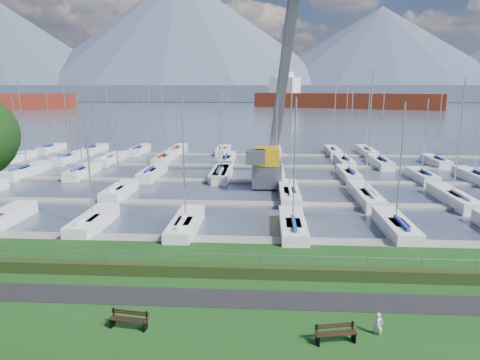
# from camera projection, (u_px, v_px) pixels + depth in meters

# --- Properties ---
(path) EXTENTS (160.00, 2.00, 0.04)m
(path) POSITION_uv_depth(u_px,v_px,m) (222.00, 298.00, 22.04)
(path) COLOR black
(path) RESTS_ON grass
(water) EXTENTS (800.00, 540.00, 0.20)m
(water) POSITION_uv_depth(u_px,v_px,m) (263.00, 104.00, 278.63)
(water) COLOR #3D475A
(hedge) EXTENTS (80.00, 0.70, 0.70)m
(hedge) POSITION_uv_depth(u_px,v_px,m) (227.00, 271.00, 24.51)
(hedge) COLOR black
(hedge) RESTS_ON grass
(fence) EXTENTS (80.00, 0.04, 0.04)m
(fence) POSITION_uv_depth(u_px,v_px,m) (227.00, 254.00, 24.72)
(fence) COLOR #92959A
(fence) RESTS_ON grass
(foothill) EXTENTS (900.00, 80.00, 12.00)m
(foothill) POSITION_uv_depth(u_px,v_px,m) (264.00, 93.00, 345.54)
(foothill) COLOR #49526A
(foothill) RESTS_ON water
(mountains) EXTENTS (1190.00, 360.00, 115.00)m
(mountains) POSITION_uv_depth(u_px,v_px,m) (272.00, 49.00, 409.23)
(mountains) COLOR #475469
(mountains) RESTS_ON water
(docks) EXTENTS (90.00, 41.60, 0.25)m
(docks) POSITION_uv_depth(u_px,v_px,m) (247.00, 181.00, 50.38)
(docks) COLOR gray
(docks) RESTS_ON water
(bench_left) EXTENTS (1.84, 0.66, 0.85)m
(bench_left) POSITION_uv_depth(u_px,v_px,m) (129.00, 319.00, 19.27)
(bench_left) COLOR black
(bench_left) RESTS_ON grass
(bench_right) EXTENTS (1.85, 0.78, 0.85)m
(bench_right) POSITION_uv_depth(u_px,v_px,m) (336.00, 333.00, 18.19)
(bench_right) COLOR black
(bench_right) RESTS_ON grass
(person) EXTENTS (0.50, 0.43, 1.17)m
(person) POSITION_uv_depth(u_px,v_px,m) (378.00, 322.00, 18.72)
(person) COLOR silver
(person) RESTS_ON grass
(crane) EXTENTS (5.51, 13.21, 22.35)m
(crane) POSITION_uv_depth(u_px,v_px,m) (271.00, 136.00, 47.48)
(crane) COLOR #5B5C63
(crane) RESTS_ON water
(cargo_ship_mid) EXTENTS (97.56, 54.71, 21.50)m
(cargo_ship_mid) POSITION_uv_depth(u_px,v_px,m) (337.00, 101.00, 229.70)
(cargo_ship_mid) COLOR maroon
(cargo_ship_mid) RESTS_ON water
(sailboat_fleet) EXTENTS (74.50, 49.65, 12.88)m
(sailboat_fleet) POSITION_uv_depth(u_px,v_px,m) (233.00, 131.00, 52.06)
(sailboat_fleet) COLOR silver
(sailboat_fleet) RESTS_ON water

